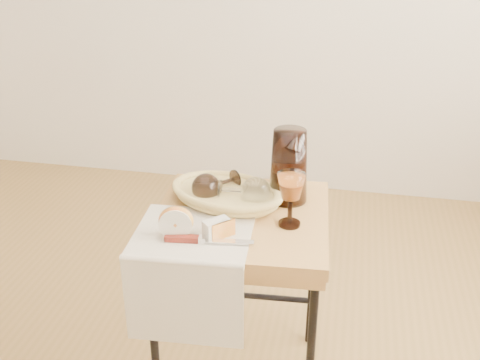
% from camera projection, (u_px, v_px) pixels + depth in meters
% --- Properties ---
extents(side_table, '(0.53, 0.53, 0.63)m').
position_uv_depth(side_table, '(241.00, 303.00, 1.77)').
color(side_table, brown).
rests_on(side_table, floor).
extents(tea_towel, '(0.33, 0.30, 0.01)m').
position_uv_depth(tea_towel, '(193.00, 233.00, 1.53)').
color(tea_towel, white).
rests_on(tea_towel, side_table).
extents(bread_basket, '(0.35, 0.28, 0.05)m').
position_uv_depth(bread_basket, '(227.00, 196.00, 1.68)').
color(bread_basket, '#A28541').
rests_on(bread_basket, side_table).
extents(goblet_lying_a, '(0.16, 0.16, 0.09)m').
position_uv_depth(goblet_lying_a, '(219.00, 184.00, 1.69)').
color(goblet_lying_a, '#35251D').
rests_on(goblet_lying_a, bread_basket).
extents(goblet_lying_b, '(0.15, 0.09, 0.09)m').
position_uv_depth(goblet_lying_b, '(240.00, 190.00, 1.65)').
color(goblet_lying_b, white).
rests_on(goblet_lying_b, bread_basket).
extents(pitcher, '(0.23, 0.28, 0.26)m').
position_uv_depth(pitcher, '(289.00, 166.00, 1.67)').
color(pitcher, black).
rests_on(pitcher, side_table).
extents(wine_goblet, '(0.09, 0.09, 0.16)m').
position_uv_depth(wine_goblet, '(290.00, 200.00, 1.54)').
color(wine_goblet, white).
rests_on(wine_goblet, side_table).
extents(apple_half, '(0.10, 0.07, 0.09)m').
position_uv_depth(apple_half, '(176.00, 221.00, 1.50)').
color(apple_half, red).
rests_on(apple_half, tea_towel).
extents(apple_wedge, '(0.08, 0.08, 0.05)m').
position_uv_depth(apple_wedge, '(217.00, 228.00, 1.50)').
color(apple_wedge, beige).
rests_on(apple_wedge, tea_towel).
extents(table_knife, '(0.23, 0.05, 0.02)m').
position_uv_depth(table_knife, '(205.00, 239.00, 1.48)').
color(table_knife, silver).
rests_on(table_knife, tea_towel).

